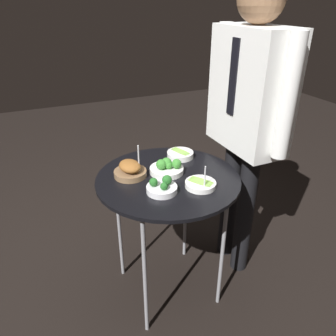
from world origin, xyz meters
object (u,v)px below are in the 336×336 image
Objects in this scene: serving_cart at (168,186)px; bowl_asparagus_front_right at (201,184)px; waiter_figure at (249,105)px; bowl_roast_mid_right at (130,170)px; bowl_broccoli_center at (162,187)px; bowl_asparagus_front_left at (180,154)px; bowl_broccoli_back_left at (167,167)px.

bowl_asparagus_front_right is (0.15, 0.10, 0.07)m from serving_cart.
serving_cart is 0.59m from waiter_figure.
serving_cart is 0.20m from bowl_roast_mid_right.
bowl_broccoli_center reaches higher than bowl_asparagus_front_left.
bowl_broccoli_center is at bearing -35.35° from serving_cart.
bowl_broccoli_back_left is 0.18m from bowl_broccoli_center.
bowl_asparagus_front_left is (-0.29, 0.23, -0.01)m from bowl_broccoli_center.
bowl_asparagus_front_left is at bearing -110.66° from waiter_figure.
bowl_asparagus_front_left reaches higher than serving_cart.
bowl_broccoli_back_left reaches higher than serving_cart.
bowl_asparagus_front_right is at bearing 79.92° from bowl_broccoli_center.
serving_cart is at bearing -40.50° from bowl_asparagus_front_left.
bowl_roast_mid_right reaches higher than bowl_broccoli_back_left.
bowl_broccoli_back_left is at bearing -155.13° from bowl_asparagus_front_right.
bowl_broccoli_center is 0.37m from bowl_asparagus_front_left.
waiter_figure reaches higher than bowl_asparagus_front_right.
serving_cart is at bearing 144.65° from bowl_broccoli_center.
waiter_figure is (0.12, 0.33, 0.27)m from bowl_asparagus_front_left.
bowl_broccoli_back_left is (-0.04, 0.01, 0.08)m from serving_cart.
bowl_asparagus_front_left is 0.44m from waiter_figure.
bowl_roast_mid_right is at bearing -131.11° from bowl_asparagus_front_right.
bowl_asparagus_front_right is at bearing -62.14° from waiter_figure.
bowl_broccoli_center is 0.97× the size of bowl_asparagus_front_left.
serving_cart is 0.09m from bowl_broccoli_back_left.
bowl_asparagus_front_left is at bearing 141.42° from bowl_broccoli_center.
bowl_broccoli_back_left is 1.17× the size of bowl_asparagus_front_right.
bowl_broccoli_back_left is 0.20m from bowl_asparagus_front_left.
waiter_figure is at bearing 117.86° from bowl_asparagus_front_right.
bowl_broccoli_back_left is at bearing 149.09° from bowl_broccoli_center.
bowl_roast_mid_right is 1.12× the size of bowl_asparagus_front_right.
waiter_figure is at bearing 87.31° from bowl_roast_mid_right.
bowl_broccoli_center is 0.22m from bowl_roast_mid_right.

